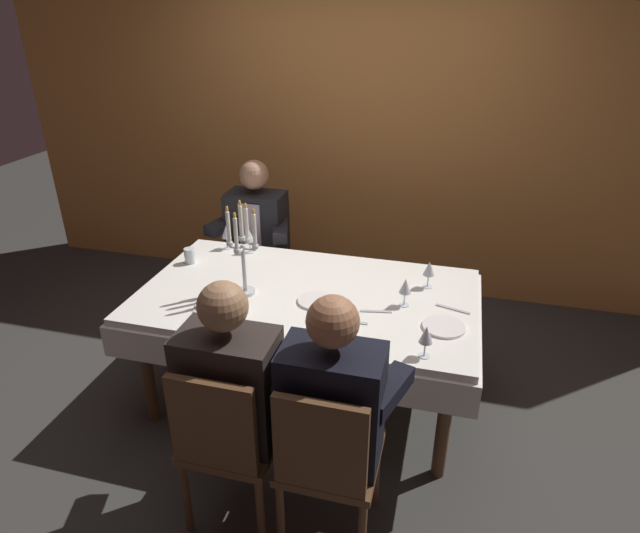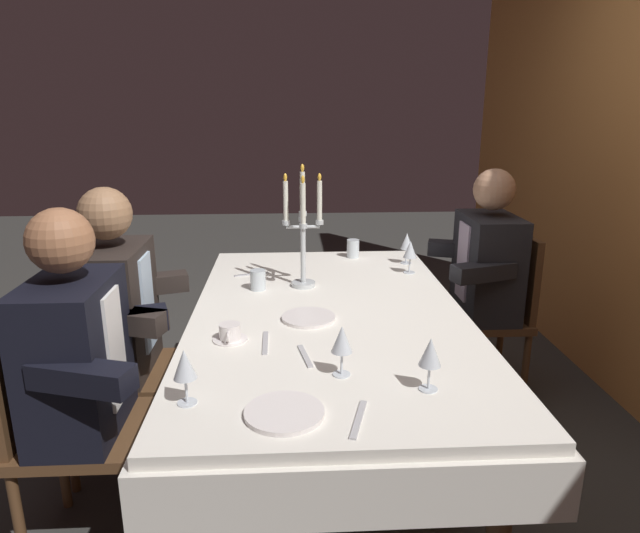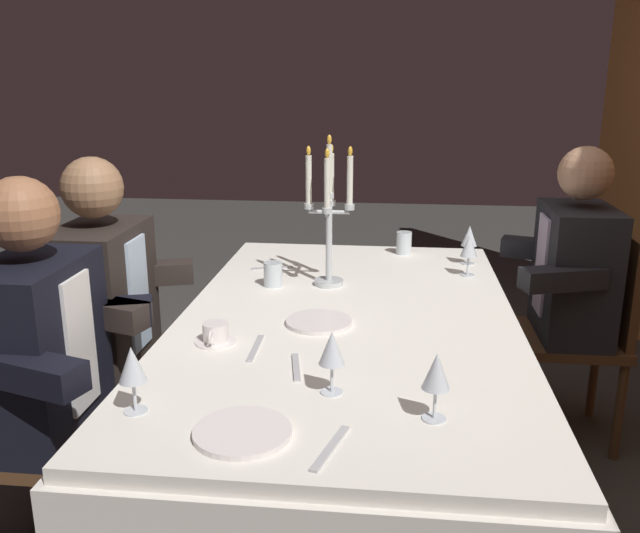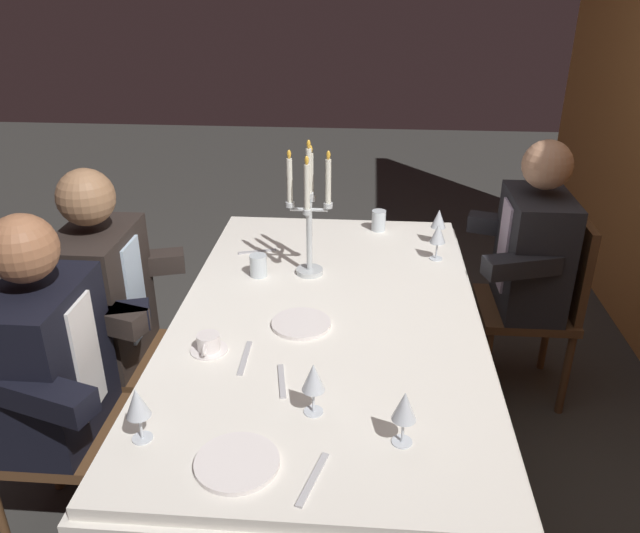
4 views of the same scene
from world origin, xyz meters
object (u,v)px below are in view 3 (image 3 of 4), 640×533
object	(u,v)px
wine_glass_0	(469,237)
wine_glass_1	(436,374)
coffee_cup_0	(215,334)
dining_table	(347,350)
wine_glass_2	(132,367)
candelabra	(329,216)
dinner_plate_1	(242,432)
dinner_plate_0	(319,322)
water_tumbler_1	(404,243)
seated_diner_2	(35,349)
seated_diner_0	(576,271)
seated_diner_1	(101,299)
wine_glass_3	(469,247)
water_tumbler_0	(273,274)
wine_glass_4	(332,350)

from	to	relation	value
wine_glass_0	wine_glass_1	distance (m)	1.37
wine_glass_0	coffee_cup_0	bearing A→B (deg)	-40.93
dining_table	wine_glass_2	size ratio (longest dim) A/B	11.83
candelabra	dinner_plate_1	distance (m)	1.14
dining_table	dinner_plate_0	bearing A→B (deg)	-46.74
dining_table	coffee_cup_0	xyz separation A→B (m)	(0.27, -0.37, 0.15)
water_tumbler_1	seated_diner_2	xyz separation A→B (m)	(1.19, -1.08, -0.05)
water_tumbler_1	seated_diner_0	size ratio (longest dim) A/B	0.08
water_tumbler_1	dining_table	bearing A→B (deg)	-12.98
dining_table	seated_diner_1	xyz separation A→B (m)	(-0.09, -0.89, 0.11)
dining_table	wine_glass_2	distance (m)	0.86
wine_glass_1	wine_glass_3	bearing A→B (deg)	170.77
dining_table	wine_glass_1	world-z (taller)	wine_glass_1
wine_glass_1	water_tumbler_1	xyz separation A→B (m)	(-1.49, -0.06, -0.07)
dinner_plate_1	wine_glass_3	bearing A→B (deg)	154.59
candelabra	seated_diner_2	bearing A→B (deg)	-48.68
wine_glass_0	seated_diner_0	distance (m)	0.45
seated_diner_0	seated_diner_1	xyz separation A→B (m)	(0.55, -1.77, 0.00)
wine_glass_0	wine_glass_3	bearing A→B (deg)	-6.03
wine_glass_0	water_tumbler_0	bearing A→B (deg)	-62.72
dinner_plate_1	coffee_cup_0	xyz separation A→B (m)	(-0.51, -0.20, 0.02)
water_tumbler_0	seated_diner_1	size ratio (longest dim) A/B	0.07
water_tumbler_0	seated_diner_2	bearing A→B (deg)	-41.63
wine_glass_0	wine_glass_3	size ratio (longest dim) A/B	1.00
dinner_plate_0	seated_diner_0	bearing A→B (deg)	126.53
wine_glass_1	seated_diner_2	size ratio (longest dim) A/B	0.13
wine_glass_1	seated_diner_1	size ratio (longest dim) A/B	0.13
wine_glass_2	dining_table	bearing A→B (deg)	147.29
candelabra	water_tumbler_1	size ratio (longest dim) A/B	5.69
dinner_plate_1	wine_glass_3	distance (m)	1.44
water_tumbler_0	water_tumbler_1	world-z (taller)	water_tumbler_1
wine_glass_2	water_tumbler_0	size ratio (longest dim) A/B	1.80
coffee_cup_0	dinner_plate_1	bearing A→B (deg)	20.97
wine_glass_2	coffee_cup_0	size ratio (longest dim) A/B	1.24
seated_diner_2	coffee_cup_0	bearing A→B (deg)	100.29
candelabra	seated_diner_1	size ratio (longest dim) A/B	0.45
seated_diner_1	water_tumbler_1	bearing A→B (deg)	124.28
dinner_plate_0	wine_glass_4	xyz separation A→B (m)	(0.47, 0.09, 0.11)
coffee_cup_0	seated_diner_0	world-z (taller)	seated_diner_0
dinner_plate_1	seated_diner_2	xyz separation A→B (m)	(-0.42, -0.71, -0.01)
dinner_plate_0	wine_glass_2	size ratio (longest dim) A/B	1.29
dinner_plate_1	wine_glass_3	xyz separation A→B (m)	(-1.29, 0.61, 0.11)
seated_diner_0	seated_diner_2	world-z (taller)	same
dinner_plate_0	seated_diner_1	distance (m)	0.82
coffee_cup_0	seated_diner_1	distance (m)	0.63
dinner_plate_0	wine_glass_2	bearing A→B (deg)	-30.45
water_tumbler_0	dinner_plate_1	bearing A→B (deg)	6.58
dinner_plate_1	coffee_cup_0	bearing A→B (deg)	-159.03
coffee_cup_0	seated_diner_1	xyz separation A→B (m)	(-0.36, -0.51, -0.03)
water_tumbler_0	wine_glass_1	bearing A→B (deg)	29.72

